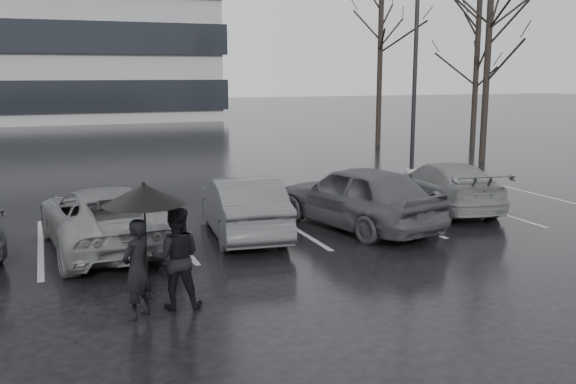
% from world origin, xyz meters
% --- Properties ---
extents(ground, '(160.00, 160.00, 0.00)m').
position_xyz_m(ground, '(0.00, 0.00, 0.00)').
color(ground, black).
rests_on(ground, ground).
extents(car_main, '(2.89, 4.79, 1.52)m').
position_xyz_m(car_main, '(2.00, 1.61, 0.76)').
color(car_main, black).
rests_on(car_main, ground).
extents(car_west_a, '(1.81, 4.18, 1.34)m').
position_xyz_m(car_west_a, '(-0.73, 1.91, 0.67)').
color(car_west_a, '#2B2B2E').
rests_on(car_west_a, ground).
extents(car_west_b, '(2.59, 4.91, 1.32)m').
position_xyz_m(car_west_b, '(-3.73, 1.85, 0.66)').
color(car_west_b, '#4A4B4D').
rests_on(car_west_b, ground).
extents(car_east, '(2.41, 4.60, 1.27)m').
position_xyz_m(car_east, '(5.12, 2.68, 0.64)').
color(car_east, '#4A4B4D').
rests_on(car_east, ground).
extents(pedestrian_left, '(0.65, 0.64, 1.51)m').
position_xyz_m(pedestrian_left, '(-3.62, -2.27, 0.75)').
color(pedestrian_left, black).
rests_on(pedestrian_left, ground).
extents(pedestrian_right, '(0.90, 0.78, 1.60)m').
position_xyz_m(pedestrian_right, '(-3.00, -2.06, 0.80)').
color(pedestrian_right, black).
rests_on(pedestrian_right, ground).
extents(umbrella, '(1.21, 1.21, 2.04)m').
position_xyz_m(umbrella, '(-3.47, -2.23, 1.86)').
color(umbrella, black).
rests_on(umbrella, ground).
extents(lamp_post, '(0.47, 0.47, 8.62)m').
position_xyz_m(lamp_post, '(7.55, 8.21, 3.95)').
color(lamp_post, gray).
rests_on(lamp_post, ground).
extents(stall_stripes, '(19.72, 5.00, 0.00)m').
position_xyz_m(stall_stripes, '(-0.80, 2.50, 0.00)').
color(stall_stripes, gray).
rests_on(stall_stripes, ground).
extents(tree_east, '(0.26, 0.26, 8.00)m').
position_xyz_m(tree_east, '(12.00, 10.00, 4.00)').
color(tree_east, black).
rests_on(tree_east, ground).
extents(tree_ne, '(0.26, 0.26, 7.00)m').
position_xyz_m(tree_ne, '(14.50, 14.00, 3.50)').
color(tree_ne, black).
rests_on(tree_ne, ground).
extents(tree_north, '(0.26, 0.26, 8.50)m').
position_xyz_m(tree_north, '(11.00, 17.00, 4.25)').
color(tree_north, black).
rests_on(tree_north, ground).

